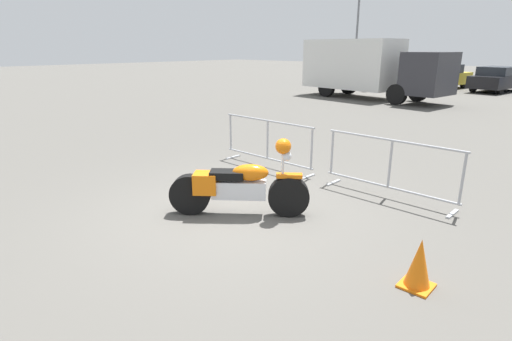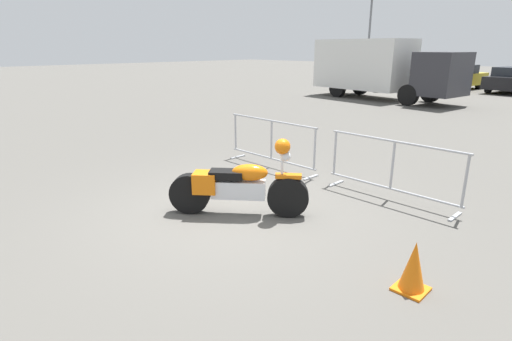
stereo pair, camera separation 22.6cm
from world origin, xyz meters
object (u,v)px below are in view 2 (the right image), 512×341
object	(u,v)px
parked_car_yellow	(457,77)
traffic_cone	(414,267)
crowd_barrier_near	(271,143)
parked_car_white	(411,75)
parked_car_green	(372,73)
pedestrian	(380,76)
street_lamp	(370,27)
motorcycle	(238,186)
crowd_barrier_far	(392,169)
box_truck	(378,67)

from	to	relation	value
parked_car_yellow	traffic_cone	xyz separation A→B (m)	(7.58, -23.36, -0.49)
crowd_barrier_near	parked_car_white	distance (m)	22.10
parked_car_green	pedestrian	size ratio (longest dim) A/B	2.65
street_lamp	parked_car_yellow	bearing A→B (deg)	50.32
parked_car_yellow	traffic_cone	world-z (taller)	parked_car_yellow
crowd_barrier_near	parked_car_yellow	size ratio (longest dim) A/B	0.53
parked_car_yellow	pedestrian	world-z (taller)	pedestrian
motorcycle	crowd_barrier_far	xyz separation A→B (m)	(1.42, 2.33, 0.08)
box_truck	traffic_cone	size ratio (longest dim) A/B	13.44
parked_car_green	box_truck	bearing A→B (deg)	-141.35
parked_car_green	parked_car_yellow	bearing A→B (deg)	-84.55
crowd_barrier_near	street_lamp	bearing A→B (deg)	113.31
crowd_barrier_near	traffic_cone	bearing A→B (deg)	-29.34
motorcycle	crowd_barrier_near	xyz separation A→B (m)	(-1.42, 2.33, 0.08)
motorcycle	traffic_cone	size ratio (longest dim) A/B	3.12
crowd_barrier_near	parked_car_green	size ratio (longest dim) A/B	0.56
parked_car_yellow	crowd_barrier_far	bearing A→B (deg)	-155.55
crowd_barrier_far	box_truck	distance (m)	14.98
crowd_barrier_far	street_lamp	distance (m)	19.37
motorcycle	pedestrian	size ratio (longest dim) A/B	1.09
crowd_barrier_near	motorcycle	bearing A→B (deg)	-58.65
crowd_barrier_far	parked_car_white	xyz separation A→B (m)	(-9.14, 21.18, 0.19)
parked_car_green	traffic_cone	world-z (taller)	parked_car_green
parked_car_green	pedestrian	distance (m)	5.95
traffic_cone	street_lamp	distance (m)	22.23
motorcycle	parked_car_green	size ratio (longest dim) A/B	0.41
crowd_barrier_near	parked_car_white	bearing A→B (deg)	106.57
traffic_cone	parked_car_white	bearing A→B (deg)	114.24
parked_car_green	parked_car_yellow	distance (m)	6.11
parked_car_green	parked_car_yellow	xyz separation A→B (m)	(6.11, -0.30, 0.04)
traffic_cone	motorcycle	bearing A→B (deg)	177.98
crowd_barrier_near	street_lamp	world-z (taller)	street_lamp
parked_car_green	pedestrian	world-z (taller)	pedestrian
crowd_barrier_far	parked_car_green	world-z (taller)	parked_car_green
parked_car_white	pedestrian	world-z (taller)	pedestrian
parked_car_green	street_lamp	distance (m)	6.16
parked_car_white	pedestrian	distance (m)	4.91
traffic_cone	street_lamp	size ratio (longest dim) A/B	0.10
box_truck	crowd_barrier_near	bearing A→B (deg)	-63.31
motorcycle	street_lamp	bearing A→B (deg)	75.11
motorcycle	parked_car_yellow	world-z (taller)	parked_car_yellow
crowd_barrier_near	traffic_cone	distance (m)	4.98
crowd_barrier_near	parked_car_white	size ratio (longest dim) A/B	0.54
parked_car_green	traffic_cone	size ratio (longest dim) A/B	7.58
crowd_barrier_near	parked_car_yellow	distance (m)	21.18
box_truck	traffic_cone	world-z (taller)	box_truck
motorcycle	parked_car_yellow	xyz separation A→B (m)	(-4.67, 23.26, 0.30)
street_lamp	traffic_cone	bearing A→B (deg)	-58.80
parked_car_white	street_lamp	bearing A→B (deg)	179.46
pedestrian	parked_car_green	bearing A→B (deg)	-123.22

